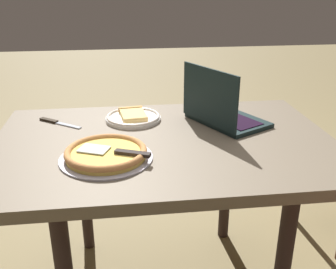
{
  "coord_description": "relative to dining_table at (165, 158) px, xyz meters",
  "views": [
    {
      "loc": [
        0.16,
        1.34,
        1.31
      ],
      "look_at": [
        -0.0,
        0.06,
        0.78
      ],
      "focal_mm": 41.8,
      "sensor_mm": 36.0,
      "label": 1
    }
  ],
  "objects": [
    {
      "name": "dining_table",
      "position": [
        0.0,
        0.0,
        0.0
      ],
      "size": [
        1.28,
        0.85,
        0.73
      ],
      "color": "brown",
      "rests_on": "ground_plane"
    },
    {
      "name": "laptop",
      "position": [
        -0.25,
        -0.14,
        0.13
      ],
      "size": [
        0.34,
        0.38,
        0.24
      ],
      "color": "black",
      "rests_on": "dining_table"
    },
    {
      "name": "pizza_plate",
      "position": [
        0.11,
        -0.23,
        0.09
      ],
      "size": [
        0.23,
        0.23,
        0.04
      ],
      "color": "white",
      "rests_on": "dining_table"
    },
    {
      "name": "pizza_tray",
      "position": [
        0.21,
        0.13,
        0.1
      ],
      "size": [
        0.32,
        0.32,
        0.04
      ],
      "color": "#A4A0AF",
      "rests_on": "dining_table"
    },
    {
      "name": "table_knife",
      "position": [
        0.43,
        -0.23,
        0.08
      ],
      "size": [
        0.18,
        0.14,
        0.01
      ],
      "color": "silver",
      "rests_on": "dining_table"
    }
  ]
}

